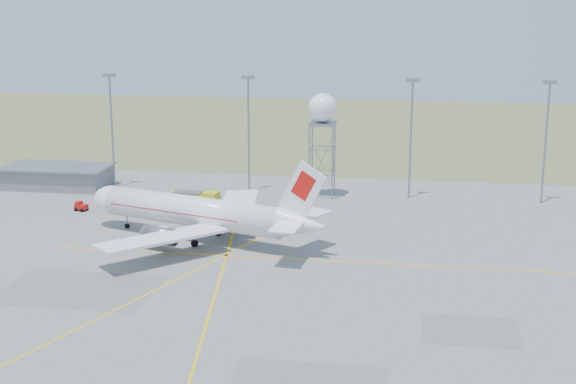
% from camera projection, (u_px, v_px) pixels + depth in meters
% --- Properties ---
extents(ground, '(400.00, 400.00, 0.00)m').
position_uv_depth(ground, '(212.00, 355.00, 77.27)').
color(ground, gray).
rests_on(ground, ground).
extents(grass_strip, '(400.00, 120.00, 0.03)m').
position_uv_depth(grass_strip, '(343.00, 128.00, 211.57)').
color(grass_strip, '#586638').
rests_on(grass_strip, ground).
extents(building_grey, '(19.00, 10.00, 3.90)m').
position_uv_depth(building_grey, '(58.00, 176.00, 145.07)').
color(building_grey, gray).
rests_on(building_grey, ground).
extents(mast_a, '(2.20, 0.50, 20.50)m').
position_uv_depth(mast_a, '(112.00, 121.00, 143.07)').
color(mast_a, gray).
rests_on(mast_a, ground).
extents(mast_b, '(2.20, 0.50, 20.50)m').
position_uv_depth(mast_b, '(248.00, 124.00, 139.25)').
color(mast_b, gray).
rests_on(mast_b, ground).
extents(mast_c, '(2.20, 0.50, 20.50)m').
position_uv_depth(mast_c, '(411.00, 128.00, 134.97)').
color(mast_c, gray).
rests_on(mast_c, ground).
extents(mast_d, '(2.20, 0.50, 20.50)m').
position_uv_depth(mast_d, '(546.00, 132.00, 131.61)').
color(mast_d, gray).
rests_on(mast_d, ground).
extents(airliner_main, '(37.46, 35.38, 13.02)m').
position_uv_depth(airliner_main, '(197.00, 213.00, 113.16)').
color(airliner_main, white).
rests_on(airliner_main, ground).
extents(radar_tower, '(4.93, 4.93, 17.85)m').
position_uv_depth(radar_tower, '(322.00, 139.00, 136.58)').
color(radar_tower, gray).
rests_on(radar_tower, ground).
extents(fire_truck, '(8.45, 3.91, 3.29)m').
position_uv_depth(fire_truck, '(195.00, 202.00, 128.81)').
color(fire_truck, '#C7C817').
rests_on(fire_truck, ground).
extents(baggage_tug, '(2.25, 2.02, 1.52)m').
position_uv_depth(baggage_tug, '(81.00, 207.00, 129.39)').
color(baggage_tug, '#B5130C').
rests_on(baggage_tug, ground).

